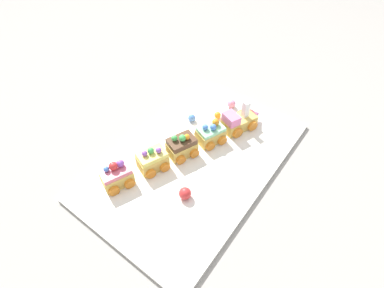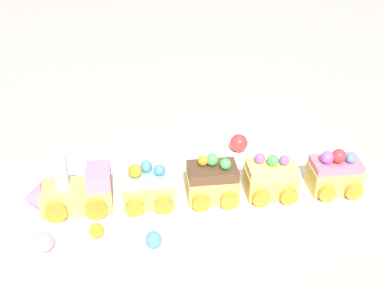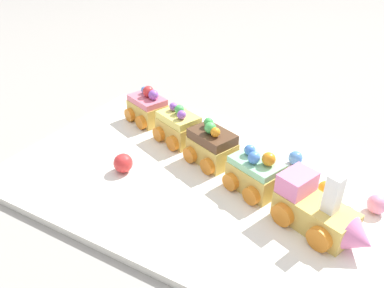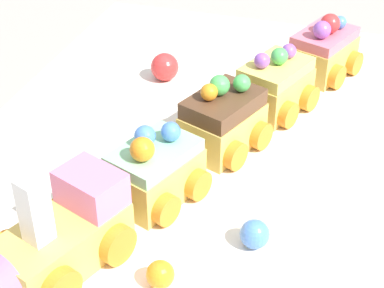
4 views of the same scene
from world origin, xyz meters
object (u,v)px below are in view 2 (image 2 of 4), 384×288
object	(u,v)px
cake_train_locomotive	(72,193)
cake_car_mint	(148,188)
cake_car_chocolate	(212,182)
cake_car_lemon	(271,179)
gumball_orange	(96,231)
gumball_pink	(43,242)
gumball_blue	(154,240)
gumball_red	(239,143)
cake_car_strawberry	(335,174)

from	to	relation	value
cake_train_locomotive	cake_car_mint	size ratio (longest dim) A/B	1.53
cake_car_chocolate	cake_car_lemon	distance (m)	0.09
gumball_orange	gumball_pink	size ratio (longest dim) A/B	0.76
gumball_blue	cake_car_chocolate	bearing A→B (deg)	-154.67
gumball_pink	gumball_red	bearing A→B (deg)	-165.84
cake_train_locomotive	cake_car_mint	bearing A→B (deg)	179.97
gumball_orange	gumball_red	bearing A→B (deg)	-161.42
cake_car_strawberry	gumball_pink	size ratio (longest dim) A/B	3.24
cake_car_strawberry	gumball_orange	distance (m)	0.37
cake_car_chocolate	gumball_blue	xyz separation A→B (m)	(0.12, 0.06, -0.02)
cake_car_chocolate	cake_car_lemon	size ratio (longest dim) A/B	1.00
cake_car_mint	cake_car_lemon	bearing A→B (deg)	-179.98
cake_train_locomotive	gumball_red	distance (m)	0.30
cake_train_locomotive	gumball_red	world-z (taller)	cake_train_locomotive
cake_car_chocolate	cake_car_strawberry	bearing A→B (deg)	179.86
cake_train_locomotive	gumball_red	size ratio (longest dim) A/B	4.40
cake_train_locomotive	cake_car_mint	xyz separation A→B (m)	(-0.10, 0.04, 0.00)
cake_train_locomotive	cake_car_strawberry	distance (m)	0.40
cake_train_locomotive	cake_car_chocolate	xyz separation A→B (m)	(-0.19, 0.08, 0.00)
gumball_orange	cake_car_chocolate	bearing A→B (deg)	-178.98
cake_car_strawberry	gumball_blue	distance (m)	0.30
cake_car_strawberry	gumball_red	distance (m)	0.18
gumball_pink	gumball_blue	bearing A→B (deg)	154.45
cake_train_locomotive	gumball_red	xyz separation A→B (m)	(-0.30, -0.02, -0.01)
cake_car_strawberry	gumball_pink	xyz separation A→B (m)	(0.43, -0.07, -0.01)
cake_train_locomotive	gumball_red	bearing A→B (deg)	-154.73
cake_car_lemon	gumball_blue	xyz separation A→B (m)	(0.21, 0.03, -0.01)
cake_car_mint	cake_car_chocolate	world-z (taller)	cake_car_chocolate
cake_train_locomotive	gumball_pink	bearing A→B (deg)	70.18
gumball_blue	gumball_pink	xyz separation A→B (m)	(0.13, -0.06, 0.00)
cake_train_locomotive	cake_car_strawberry	world-z (taller)	cake_train_locomotive
cake_car_chocolate	gumball_red	size ratio (longest dim) A/B	2.87
gumball_red	cake_train_locomotive	bearing A→B (deg)	3.84
cake_car_strawberry	gumball_blue	world-z (taller)	cake_car_strawberry
cake_car_strawberry	gumball_pink	world-z (taller)	cake_car_strawberry
cake_car_chocolate	gumball_pink	distance (m)	0.25
cake_car_lemon	cake_car_strawberry	bearing A→B (deg)	179.77
gumball_red	gumball_blue	distance (m)	0.28
cake_train_locomotive	gumball_orange	world-z (taller)	cake_train_locomotive
cake_car_mint	cake_car_chocolate	size ratio (longest dim) A/B	1.00
cake_train_locomotive	cake_car_strawberry	xyz separation A→B (m)	(-0.37, 0.14, 0.00)
cake_car_mint	gumball_pink	xyz separation A→B (m)	(0.17, 0.03, -0.01)
cake_car_mint	cake_car_strawberry	bearing A→B (deg)	179.93
cake_car_chocolate	gumball_pink	size ratio (longest dim) A/B	3.24
cake_car_lemon	cake_car_chocolate	bearing A→B (deg)	-0.04
cake_car_strawberry	gumball_red	bearing A→B (deg)	-46.52
gumball_red	cake_car_strawberry	bearing A→B (deg)	112.05
gumball_orange	gumball_blue	distance (m)	0.08
cake_car_chocolate	gumball_red	world-z (taller)	cake_car_chocolate
cake_car_mint	cake_car_lemon	distance (m)	0.19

